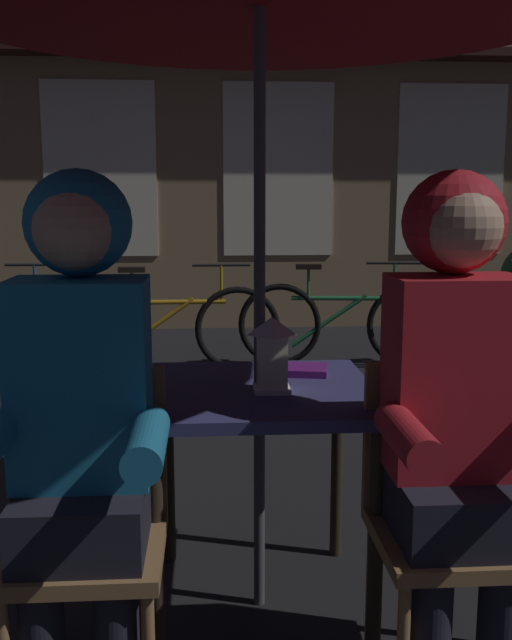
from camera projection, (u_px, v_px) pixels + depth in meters
name	position (u px, v px, depth m)	size (l,w,h in m)	color
ground_plane	(259.00, 603.00, 2.38)	(60.00, 60.00, 0.00)	black
cafe_table	(259.00, 418.00, 2.27)	(0.72, 0.72, 0.74)	navy
lantern	(272.00, 352.00, 2.18)	(0.11, 0.11, 0.23)	white
chair_left	(89.00, 517.00, 1.90)	(0.40, 0.40, 0.87)	olive
chair_right	(443.00, 507.00, 1.96)	(0.40, 0.40, 0.87)	olive
person_left_hooded	(80.00, 393.00, 1.78)	(0.45, 0.56, 1.40)	black
person_right_hooded	(457.00, 386.00, 1.85)	(0.45, 0.56, 1.40)	black
shopfront_building	(276.00, 20.00, 7.20)	(10.00, 0.93, 6.20)	#937A56
bicycle_third	(171.00, 328.00, 5.47)	(1.68, 0.08, 0.84)	black
bicycle_fourth	(343.00, 323.00, 5.68)	(1.68, 0.21, 0.84)	black
bicycle_fifth	(488.00, 321.00, 5.78)	(1.66, 0.38, 0.84)	black
book	(297.00, 370.00, 2.43)	(0.20, 0.14, 0.02)	#661E7A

